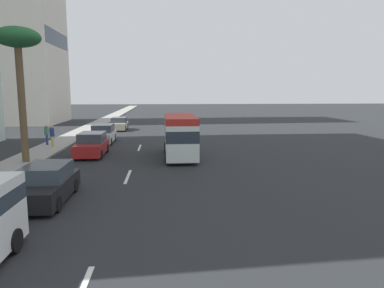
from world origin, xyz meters
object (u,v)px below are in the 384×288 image
(pedestrian_near_lamp, at_px, (47,133))
(pedestrian_mid_block, at_px, (52,135))
(minibus_lead, at_px, (180,134))
(car_second, at_px, (119,124))
(palm_tree, at_px, (18,46))
(car_fourth, at_px, (103,134))
(car_fifth, at_px, (92,145))
(car_third, at_px, (46,184))

(pedestrian_near_lamp, xyz_separation_m, pedestrian_mid_block, (-1.25, -0.84, 0.00))
(minibus_lead, distance_m, car_second, 19.75)
(palm_tree, bearing_deg, car_fourth, -20.60)
(minibus_lead, relative_size, car_fourth, 1.48)
(car_second, relative_size, car_fourth, 0.94)
(car_fourth, relative_size, pedestrian_mid_block, 2.54)
(car_fourth, distance_m, car_fifth, 6.53)
(car_fifth, bearing_deg, pedestrian_mid_block, -131.82)
(car_second, distance_m, pedestrian_mid_block, 14.44)
(car_third, xyz_separation_m, pedestrian_mid_block, (14.57, 4.10, 0.39))
(car_fourth, height_order, car_fifth, car_fourth)
(car_fourth, bearing_deg, palm_tree, -20.60)
(car_fourth, relative_size, palm_tree, 0.53)
(car_second, bearing_deg, pedestrian_near_lamp, -20.11)
(car_fourth, xyz_separation_m, car_fifth, (-6.53, -0.25, -0.00))
(minibus_lead, xyz_separation_m, car_second, (18.61, 6.57, -0.90))
(car_third, relative_size, car_fourth, 1.00)
(minibus_lead, bearing_deg, car_third, 147.61)
(pedestrian_mid_block, bearing_deg, pedestrian_near_lamp, 55.85)
(car_second, relative_size, pedestrian_near_lamp, 2.39)
(pedestrian_mid_block, height_order, palm_tree, palm_tree)
(car_second, distance_m, car_fifth, 17.40)
(pedestrian_mid_block, bearing_deg, car_second, 6.78)
(pedestrian_mid_block, bearing_deg, minibus_lead, -92.24)
(minibus_lead, distance_m, pedestrian_mid_block, 11.39)
(minibus_lead, height_order, car_third, minibus_lead)
(car_second, height_order, car_third, car_third)
(pedestrian_mid_block, distance_m, palm_tree, 8.92)
(car_fifth, relative_size, pedestrian_near_lamp, 2.56)
(car_third, xyz_separation_m, palm_tree, (8.34, 3.95, 6.77))
(car_fourth, xyz_separation_m, pedestrian_near_lamp, (-1.80, 4.48, 0.34))
(car_second, relative_size, car_third, 0.94)
(car_second, relative_size, pedestrian_mid_block, 2.38)
(car_third, distance_m, pedestrian_near_lamp, 16.58)
(car_third, distance_m, palm_tree, 11.45)
(minibus_lead, relative_size, car_second, 1.58)
(car_second, bearing_deg, palm_tree, -10.27)
(car_second, bearing_deg, car_third, 0.60)
(pedestrian_near_lamp, bearing_deg, palm_tree, -58.48)
(pedestrian_near_lamp, bearing_deg, car_third, -48.68)
(car_third, bearing_deg, minibus_lead, 147.61)
(car_fourth, height_order, palm_tree, palm_tree)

